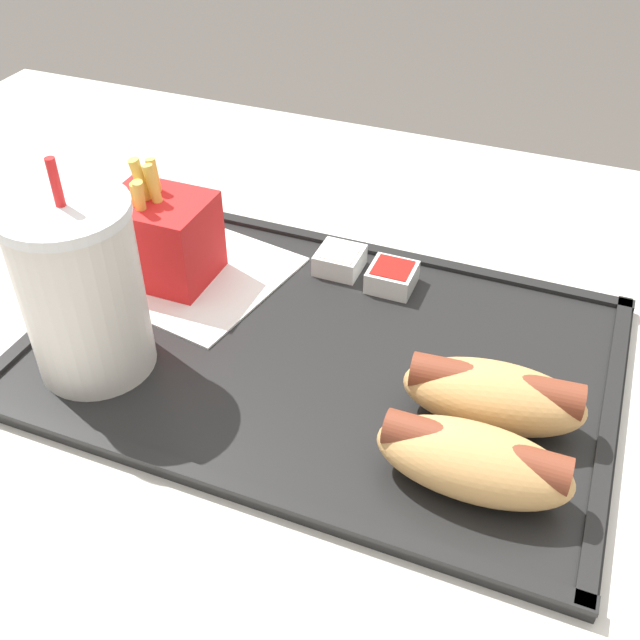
# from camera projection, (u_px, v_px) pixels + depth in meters

# --- Properties ---
(dining_table) EXTENTS (1.31, 0.87, 0.73)m
(dining_table) POSITION_uv_depth(u_px,v_px,m) (322.00, 599.00, 0.84)
(dining_table) COLOR beige
(dining_table) RESTS_ON ground_plane
(food_tray) EXTENTS (0.46, 0.31, 0.01)m
(food_tray) POSITION_uv_depth(u_px,v_px,m) (320.00, 353.00, 0.61)
(food_tray) COLOR black
(food_tray) RESTS_ON dining_table
(paper_napkin) EXTENTS (0.20, 0.18, 0.00)m
(paper_napkin) POSITION_uv_depth(u_px,v_px,m) (183.00, 270.00, 0.69)
(paper_napkin) COLOR white
(paper_napkin) RESTS_ON food_tray
(soda_cup) EXTENTS (0.09, 0.09, 0.18)m
(soda_cup) POSITION_uv_depth(u_px,v_px,m) (82.00, 290.00, 0.55)
(soda_cup) COLOR silver
(soda_cup) RESTS_ON food_tray
(hot_dog_far) EXTENTS (0.13, 0.06, 0.05)m
(hot_dog_far) POSITION_uv_depth(u_px,v_px,m) (473.00, 460.00, 0.48)
(hot_dog_far) COLOR tan
(hot_dog_far) RESTS_ON food_tray
(hot_dog_near) EXTENTS (0.13, 0.07, 0.05)m
(hot_dog_near) POSITION_uv_depth(u_px,v_px,m) (494.00, 395.00, 0.53)
(hot_dog_near) COLOR tan
(hot_dog_near) RESTS_ON food_tray
(fries_carton) EXTENTS (0.09, 0.07, 0.12)m
(fries_carton) POSITION_uv_depth(u_px,v_px,m) (161.00, 237.00, 0.66)
(fries_carton) COLOR red
(fries_carton) RESTS_ON food_tray
(sauce_cup_mayo) EXTENTS (0.04, 0.04, 0.02)m
(sauce_cup_mayo) POSITION_uv_depth(u_px,v_px,m) (340.00, 260.00, 0.69)
(sauce_cup_mayo) COLOR silver
(sauce_cup_mayo) RESTS_ON food_tray
(sauce_cup_ketchup) EXTENTS (0.04, 0.04, 0.02)m
(sauce_cup_ketchup) POSITION_uv_depth(u_px,v_px,m) (392.00, 276.00, 0.66)
(sauce_cup_ketchup) COLOR silver
(sauce_cup_ketchup) RESTS_ON food_tray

